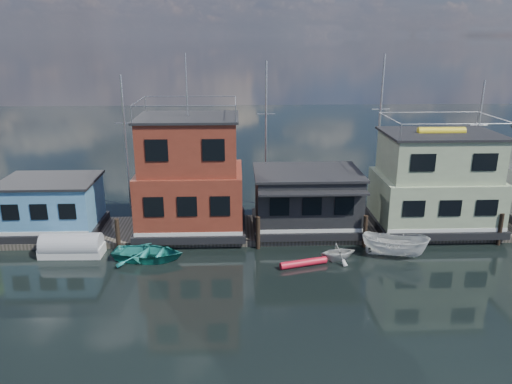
{
  "coord_description": "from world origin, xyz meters",
  "views": [
    {
      "loc": [
        -5.3,
        -20.77,
        13.3
      ],
      "look_at": [
        -4.02,
        12.0,
        3.0
      ],
      "focal_mm": 35.0,
      "sensor_mm": 36.0,
      "label": 1
    }
  ],
  "objects_px": {
    "houseboat_red": "(190,177)",
    "dinghy_teal": "(148,253)",
    "houseboat_blue": "(52,205)",
    "motorboat": "(395,245)",
    "houseboat_green": "(436,182)",
    "dinghy_white": "(338,252)",
    "tarp_runabout": "(72,247)",
    "houseboat_dark": "(307,199)",
    "red_kayak": "(303,263)"
  },
  "relations": [
    {
      "from": "houseboat_red",
      "to": "dinghy_teal",
      "type": "distance_m",
      "value": 6.08
    },
    {
      "from": "houseboat_blue",
      "to": "motorboat",
      "type": "relative_size",
      "value": 1.56
    },
    {
      "from": "houseboat_green",
      "to": "dinghy_white",
      "type": "xyz_separation_m",
      "value": [
        -7.66,
        -4.83,
        -2.96
      ]
    },
    {
      "from": "houseboat_green",
      "to": "houseboat_red",
      "type": "bearing_deg",
      "value": -180.0
    },
    {
      "from": "houseboat_red",
      "to": "motorboat",
      "type": "distance_m",
      "value": 14.13
    },
    {
      "from": "motorboat",
      "to": "tarp_runabout",
      "type": "xyz_separation_m",
      "value": [
        -20.29,
        1.06,
        -0.2
      ]
    },
    {
      "from": "houseboat_dark",
      "to": "houseboat_red",
      "type": "bearing_deg",
      "value": 179.86
    },
    {
      "from": "tarp_runabout",
      "to": "motorboat",
      "type": "bearing_deg",
      "value": -1.74
    },
    {
      "from": "red_kayak",
      "to": "dinghy_teal",
      "type": "height_order",
      "value": "dinghy_teal"
    },
    {
      "from": "houseboat_blue",
      "to": "motorboat",
      "type": "distance_m",
      "value": 22.98
    },
    {
      "from": "dinghy_white",
      "to": "tarp_runabout",
      "type": "bearing_deg",
      "value": 73.93
    },
    {
      "from": "houseboat_red",
      "to": "houseboat_dark",
      "type": "distance_m",
      "value": 8.18
    },
    {
      "from": "motorboat",
      "to": "red_kayak",
      "type": "bearing_deg",
      "value": 120.67
    },
    {
      "from": "tarp_runabout",
      "to": "dinghy_teal",
      "type": "relative_size",
      "value": 0.89
    },
    {
      "from": "houseboat_green",
      "to": "dinghy_white",
      "type": "bearing_deg",
      "value": -147.73
    },
    {
      "from": "tarp_runabout",
      "to": "houseboat_red",
      "type": "bearing_deg",
      "value": 26.17
    },
    {
      "from": "houseboat_blue",
      "to": "houseboat_green",
      "type": "distance_m",
      "value": 26.53
    },
    {
      "from": "houseboat_green",
      "to": "dinghy_white",
      "type": "distance_m",
      "value": 9.53
    },
    {
      "from": "houseboat_green",
      "to": "dinghy_teal",
      "type": "distance_m",
      "value": 20.07
    },
    {
      "from": "houseboat_dark",
      "to": "dinghy_white",
      "type": "bearing_deg",
      "value": -74.41
    },
    {
      "from": "houseboat_red",
      "to": "motorboat",
      "type": "bearing_deg",
      "value": -18.9
    },
    {
      "from": "houseboat_green",
      "to": "dinghy_teal",
      "type": "relative_size",
      "value": 1.91
    },
    {
      "from": "dinghy_teal",
      "to": "motorboat",
      "type": "bearing_deg",
      "value": -82.14
    },
    {
      "from": "houseboat_green",
      "to": "red_kayak",
      "type": "relative_size",
      "value": 2.83
    },
    {
      "from": "houseboat_blue",
      "to": "dinghy_white",
      "type": "xyz_separation_m",
      "value": [
        18.84,
        -4.83,
        -1.62
      ]
    },
    {
      "from": "dinghy_teal",
      "to": "houseboat_blue",
      "type": "bearing_deg",
      "value": 67.88
    },
    {
      "from": "houseboat_dark",
      "to": "tarp_runabout",
      "type": "distance_m",
      "value": 15.77
    },
    {
      "from": "tarp_runabout",
      "to": "dinghy_white",
      "type": "distance_m",
      "value": 16.7
    },
    {
      "from": "houseboat_blue",
      "to": "dinghy_teal",
      "type": "xyz_separation_m",
      "value": [
        7.13,
        -4.24,
        -1.75
      ]
    },
    {
      "from": "houseboat_blue",
      "to": "red_kayak",
      "type": "height_order",
      "value": "houseboat_blue"
    },
    {
      "from": "houseboat_red",
      "to": "dinghy_white",
      "type": "relative_size",
      "value": 5.3
    },
    {
      "from": "tarp_runabout",
      "to": "dinghy_teal",
      "type": "bearing_deg",
      "value": -8.57
    },
    {
      "from": "houseboat_red",
      "to": "dinghy_white",
      "type": "distance_m",
      "value": 11.09
    },
    {
      "from": "houseboat_blue",
      "to": "dinghy_white",
      "type": "bearing_deg",
      "value": -14.39
    },
    {
      "from": "red_kayak",
      "to": "dinghy_teal",
      "type": "distance_m",
      "value": 9.59
    },
    {
      "from": "houseboat_blue",
      "to": "houseboat_dark",
      "type": "distance_m",
      "value": 17.5
    },
    {
      "from": "houseboat_red",
      "to": "motorboat",
      "type": "relative_size",
      "value": 2.9
    },
    {
      "from": "motorboat",
      "to": "dinghy_teal",
      "type": "distance_m",
      "value": 15.38
    },
    {
      "from": "houseboat_blue",
      "to": "dinghy_teal",
      "type": "bearing_deg",
      "value": -30.76
    },
    {
      "from": "tarp_runabout",
      "to": "houseboat_blue",
      "type": "bearing_deg",
      "value": 124.29
    },
    {
      "from": "houseboat_red",
      "to": "dinghy_teal",
      "type": "bearing_deg",
      "value": -119.22
    },
    {
      "from": "dinghy_white",
      "to": "houseboat_blue",
      "type": "bearing_deg",
      "value": 64.5
    },
    {
      "from": "houseboat_blue",
      "to": "tarp_runabout",
      "type": "height_order",
      "value": "houseboat_blue"
    },
    {
      "from": "houseboat_blue",
      "to": "dinghy_white",
      "type": "height_order",
      "value": "houseboat_blue"
    },
    {
      "from": "houseboat_blue",
      "to": "dinghy_white",
      "type": "distance_m",
      "value": 19.52
    },
    {
      "from": "houseboat_green",
      "to": "motorboat",
      "type": "distance_m",
      "value": 6.59
    },
    {
      "from": "houseboat_dark",
      "to": "tarp_runabout",
      "type": "bearing_deg",
      "value": -167.57
    },
    {
      "from": "red_kayak",
      "to": "tarp_runabout",
      "type": "distance_m",
      "value": 14.59
    },
    {
      "from": "tarp_runabout",
      "to": "dinghy_white",
      "type": "xyz_separation_m",
      "value": [
        16.64,
        -1.44,
        0.0
      ]
    },
    {
      "from": "houseboat_blue",
      "to": "houseboat_dark",
      "type": "xyz_separation_m",
      "value": [
        17.5,
        -0.02,
        0.21
      ]
    }
  ]
}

